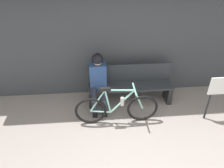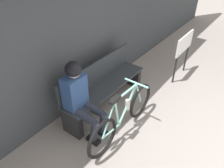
{
  "view_description": "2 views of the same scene",
  "coord_description": "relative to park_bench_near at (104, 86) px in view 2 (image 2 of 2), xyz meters",
  "views": [
    {
      "loc": [
        -0.59,
        -1.64,
        3.0
      ],
      "look_at": [
        -0.28,
        1.96,
        0.63
      ],
      "focal_mm": 35.0,
      "sensor_mm": 36.0,
      "label": 1
    },
    {
      "loc": [
        -2.24,
        0.26,
        2.59
      ],
      "look_at": [
        -0.15,
        1.83,
        0.76
      ],
      "focal_mm": 35.0,
      "sensor_mm": 36.0,
      "label": 2
    }
  ],
  "objects": [
    {
      "name": "storefront_wall",
      "position": [
        -0.13,
        0.44,
        1.26
      ],
      "size": [
        12.0,
        0.56,
        3.2
      ],
      "color": "#3D4247",
      "rests_on": "ground_plane"
    },
    {
      "name": "park_bench_near",
      "position": [
        0.0,
        0.0,
        0.0
      ],
      "size": [
        1.78,
        0.42,
        0.84
      ],
      "color": "#2D3338",
      "rests_on": "ground_plane"
    },
    {
      "name": "bicycle",
      "position": [
        -0.36,
        -0.66,
        -0.07
      ],
      "size": [
        1.6,
        0.4,
        0.82
      ],
      "color": "black",
      "rests_on": "ground_plane"
    },
    {
      "name": "person_seated",
      "position": [
        -0.68,
        -0.11,
        0.29
      ],
      "size": [
        0.34,
        0.62,
        1.2
      ],
      "color": "#2D3342",
      "rests_on": "ground_plane"
    },
    {
      "name": "signboard",
      "position": [
        1.71,
        -0.71,
        0.3
      ],
      "size": [
        0.74,
        0.04,
        0.96
      ],
      "color": "#232326",
      "rests_on": "ground_plane"
    }
  ]
}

